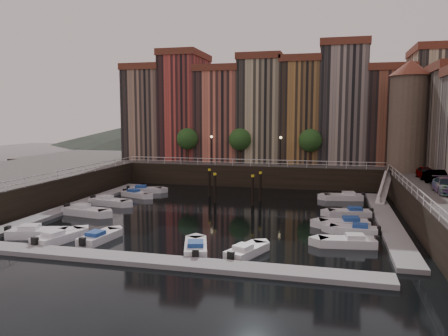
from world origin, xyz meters
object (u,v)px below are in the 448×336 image
(car_c, at_px, (446,187))
(mooring_pilings, at_px, (234,187))
(car_a, at_px, (426,174))
(boat_left_2, at_px, (109,202))
(car_b, at_px, (441,179))
(boat_left_0, at_px, (36,233))
(gangway, at_px, (385,185))
(boat_left_1, at_px, (85,211))
(corner_tower, at_px, (408,114))

(car_c, bearing_deg, mooring_pilings, 161.68)
(mooring_pilings, height_order, car_a, car_a)
(boat_left_2, bearing_deg, car_b, 15.29)
(boat_left_0, bearing_deg, boat_left_2, 78.35)
(gangway, bearing_deg, car_b, -56.19)
(car_b, bearing_deg, gangway, 103.93)
(gangway, relative_size, boat_left_0, 1.64)
(boat_left_1, height_order, car_b, car_b)
(boat_left_0, bearing_deg, boat_left_1, 79.11)
(boat_left_0, relative_size, car_b, 1.13)
(car_b, height_order, car_c, car_b)
(car_b, bearing_deg, boat_left_2, 165.29)
(corner_tower, distance_m, car_a, 9.32)
(mooring_pilings, distance_m, boat_left_0, 22.70)
(corner_tower, distance_m, car_b, 13.06)
(boat_left_0, bearing_deg, car_b, 11.07)
(gangway, xyz_separation_m, car_c, (3.88, -11.45, 1.76))
(boat_left_2, relative_size, car_a, 1.27)
(car_a, height_order, car_c, car_c)
(mooring_pilings, height_order, car_b, car_b)
(car_b, bearing_deg, mooring_pilings, 153.94)
(boat_left_1, xyz_separation_m, car_b, (34.66, 8.32, 3.35))
(corner_tower, bearing_deg, boat_left_1, -149.39)
(mooring_pilings, distance_m, car_a, 21.32)
(corner_tower, height_order, boat_left_0, corner_tower)
(car_a, bearing_deg, corner_tower, 98.00)
(boat_left_2, bearing_deg, gangway, 28.17)
(car_a, bearing_deg, gangway, 151.28)
(gangway, relative_size, mooring_pilings, 1.19)
(car_c, bearing_deg, car_a, 89.84)
(boat_left_0, relative_size, boat_left_2, 1.02)
(mooring_pilings, xyz_separation_m, car_a, (21.10, 2.32, 2.01))
(mooring_pilings, bearing_deg, car_c, -18.57)
(corner_tower, height_order, car_a, corner_tower)
(boat_left_0, relative_size, car_a, 1.30)
(car_a, relative_size, car_b, 0.87)
(boat_left_1, xyz_separation_m, car_a, (34.10, 12.99, 3.27))
(gangway, distance_m, mooring_pilings, 17.71)
(car_b, bearing_deg, car_c, -117.45)
(boat_left_0, distance_m, car_a, 39.84)
(corner_tower, xyz_separation_m, boat_left_0, (-32.47, -27.84, -9.81))
(corner_tower, relative_size, boat_left_2, 2.79)
(corner_tower, height_order, boat_left_2, corner_tower)
(corner_tower, xyz_separation_m, boat_left_2, (-33.24, -14.39, -9.82))
(car_a, bearing_deg, boat_left_1, -160.23)
(car_c, bearing_deg, boat_left_1, -173.71)
(gangway, height_order, mooring_pilings, gangway)
(corner_tower, xyz_separation_m, car_a, (1.05, -6.57, -6.53))
(boat_left_2, relative_size, car_c, 1.06)
(car_a, xyz_separation_m, car_b, (0.56, -4.66, 0.07))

